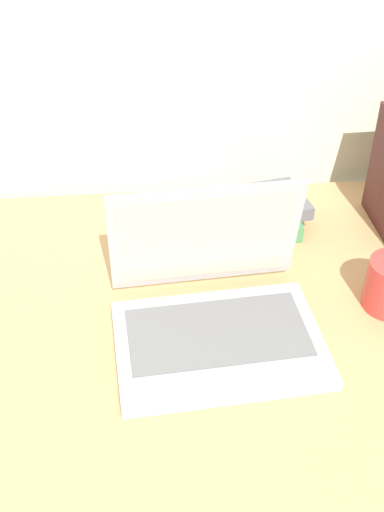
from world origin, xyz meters
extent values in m
cube|color=tan|center=(0.00, 0.00, 0.01)|extent=(1.60, 0.76, 0.03)
cube|color=#B2B5BA|center=(0.07, -0.08, 0.04)|extent=(0.32, 0.24, 0.02)
cube|color=slate|center=(0.07, -0.06, 0.05)|extent=(0.28, 0.16, 0.00)
cube|color=#B2B5BA|center=(0.06, 0.05, 0.15)|extent=(0.30, 0.07, 0.20)
cube|color=beige|center=(0.06, 0.05, 0.15)|extent=(0.27, 0.06, 0.17)
cube|color=#3F7F4C|center=(0.18, 0.24, 0.05)|extent=(0.16, 0.14, 0.03)
cube|color=#595960|center=(0.18, 0.24, 0.07)|extent=(0.20, 0.15, 0.03)
camera|label=1|loc=(-0.04, -0.75, 0.74)|focal=45.19mm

